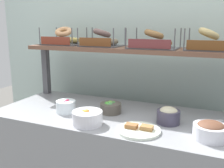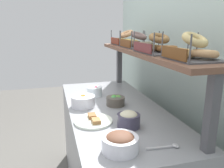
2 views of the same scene
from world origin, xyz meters
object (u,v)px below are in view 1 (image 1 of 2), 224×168
bowl_chocolate_spread (211,130)px  bagel_basket_poppy (102,40)px  bagel_basket_sesame (63,39)px  bowl_beet_salad (66,106)px  bowl_tuna_salad (168,115)px  bowl_veggie_mix (110,107)px  bowl_fruit_salad (87,117)px  bagel_basket_plain (208,43)px  serving_spoon_near_plate (219,123)px  serving_plate_white (139,130)px  bagel_basket_cinnamon_raisin (153,42)px

bowl_chocolate_spread → bagel_basket_poppy: (-0.84, 0.42, 0.43)m
bowl_chocolate_spread → bagel_basket_sesame: bearing=160.2°
bowl_chocolate_spread → bowl_beet_salad: bearing=176.8°
bowl_tuna_salad → bowl_veggie_mix: bearing=175.2°
bowl_tuna_salad → bowl_beet_salad: bearing=-173.3°
bowl_fruit_salad → bagel_basket_plain: size_ratio=0.65×
bowl_beet_salad → bagel_basket_poppy: 0.57m
serving_spoon_near_plate → bagel_basket_plain: (-0.11, 0.17, 0.47)m
bowl_veggie_mix → bowl_beet_salad: bearing=-158.2°
bagel_basket_sesame → bagel_basket_plain: (1.12, -0.01, 0.00)m
bowl_chocolate_spread → bowl_veggie_mix: (-0.66, 0.17, -0.01)m
bowl_chocolate_spread → bowl_veggie_mix: bowl_chocolate_spread is taller
bowl_chocolate_spread → bowl_fruit_salad: size_ratio=1.00×
bowl_chocolate_spread → bowl_tuna_salad: (-0.25, 0.13, 0.00)m
bagel_basket_sesame → serving_spoon_near_plate: bearing=-8.3°
bowl_tuna_salad → serving_plate_white: bearing=-122.8°
bagel_basket_cinnamon_raisin → bowl_fruit_salad: bearing=-119.0°
serving_plate_white → bagel_basket_poppy: (-0.46, 0.48, 0.46)m
bowl_beet_salad → bowl_veggie_mix: size_ratio=0.92×
bowl_tuna_salad → bagel_basket_plain: bagel_basket_plain is taller
serving_plate_white → bagel_basket_poppy: size_ratio=0.83×
bowl_veggie_mix → bagel_basket_cinnamon_raisin: bearing=46.0°
bagel_basket_poppy → bagel_basket_plain: bearing=0.5°
bowl_veggie_mix → bagel_basket_sesame: (-0.54, 0.26, 0.44)m
bowl_veggie_mix → serving_spoon_near_plate: bearing=6.8°
bowl_beet_salad → serving_plate_white: (0.56, -0.12, -0.03)m
bowl_chocolate_spread → serving_spoon_near_plate: (0.04, 0.25, -0.04)m
bowl_beet_salad → bowl_veggie_mix: 0.31m
bagel_basket_poppy → bagel_basket_plain: size_ratio=1.06×
serving_plate_white → bowl_chocolate_spread: bearing=9.5°
bowl_fruit_salad → bowl_tuna_salad: 0.50m
bowl_chocolate_spread → bowl_tuna_salad: size_ratio=1.29×
bagel_basket_poppy → bagel_basket_plain: (0.76, 0.01, 0.00)m
serving_plate_white → bagel_basket_sesame: bearing=148.9°
bagel_basket_sesame → bagel_basket_plain: bagel_basket_plain is taller
bowl_veggie_mix → bagel_basket_sesame: 0.74m
bowl_fruit_salad → bowl_tuna_salad: size_ratio=1.29×
serving_plate_white → bagel_basket_sesame: bagel_basket_sesame is taller
bagel_basket_sesame → bowl_chocolate_spread: bearing=-19.8°
bowl_veggie_mix → bagel_basket_poppy: 0.54m
bowl_fruit_salad → bagel_basket_sesame: bagel_basket_sesame is taller
bagel_basket_cinnamon_raisin → bagel_basket_poppy: bearing=177.4°
bowl_tuna_salad → serving_spoon_near_plate: bowl_tuna_salad is taller
bagel_basket_sesame → bowl_fruit_salad: bearing=-45.9°
bowl_tuna_salad → bowl_veggie_mix: size_ratio=0.98×
serving_plate_white → bagel_basket_cinnamon_raisin: 0.66m
bowl_fruit_salad → serving_spoon_near_plate: size_ratio=1.05×
bagel_basket_poppy → bagel_basket_cinnamon_raisin: same height
bowl_chocolate_spread → bagel_basket_poppy: 1.03m
bowl_tuna_salad → serving_spoon_near_plate: size_ratio=0.81×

